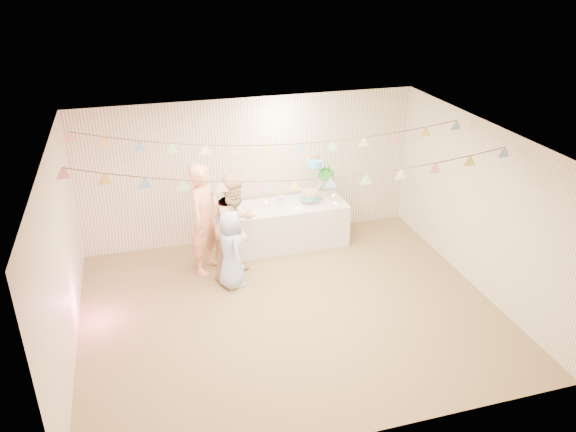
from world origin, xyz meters
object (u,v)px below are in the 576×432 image
object	(u,v)px
person_adult_a	(205,219)
person_child	(231,249)
table	(288,224)
cake_stand	(317,180)
person_adult_b	(236,226)

from	to	relation	value
person_adult_a	person_child	world-z (taller)	person_adult_a
table	person_child	xyz separation A→B (m)	(-1.24, -1.09, 0.25)
person_child	cake_stand	bearing A→B (deg)	-66.32
table	person_child	world-z (taller)	person_child
person_adult_a	person_child	size ratio (longest dim) A/B	1.46
table	person_adult_b	size ratio (longest dim) A/B	1.17
cake_stand	table	bearing A→B (deg)	-174.81
cake_stand	person_adult_b	world-z (taller)	person_adult_b
person_child	person_adult_b	bearing A→B (deg)	-36.52
cake_stand	person_adult_b	bearing A→B (deg)	-152.29
table	person_adult_a	bearing A→B (deg)	-161.80
person_adult_b	table	bearing A→B (deg)	-1.08
person_adult_b	person_child	xyz separation A→B (m)	(-0.14, -0.27, -0.24)
person_adult_a	person_adult_b	world-z (taller)	person_adult_a
person_adult_b	person_child	distance (m)	0.39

